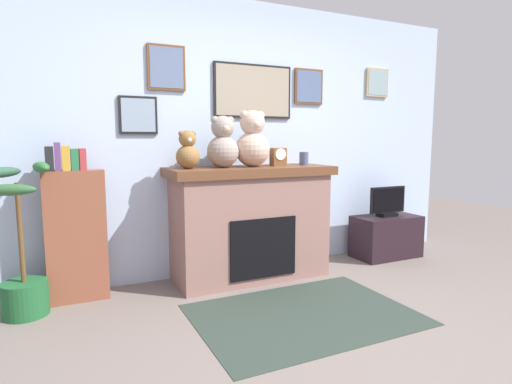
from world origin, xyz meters
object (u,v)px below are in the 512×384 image
(candle_jar, at_px, (304,159))
(teddy_bear_cream, at_px, (223,144))
(tv_stand, at_px, (386,236))
(teddy_bear_brown, at_px, (188,152))
(television, at_px, (387,203))
(teddy_bear_tan, at_px, (252,142))
(mantel_clock, at_px, (278,157))
(fireplace, at_px, (250,222))
(potted_plant, at_px, (23,268))
(bookshelf, at_px, (76,230))

(candle_jar, distance_m, teddy_bear_cream, 0.85)
(tv_stand, relative_size, teddy_bear_brown, 2.23)
(candle_jar, bearing_deg, television, -0.27)
(tv_stand, distance_m, teddy_bear_tan, 1.93)
(mantel_clock, bearing_deg, fireplace, 176.07)
(mantel_clock, bearing_deg, teddy_bear_tan, 179.80)
(fireplace, relative_size, teddy_bear_cream, 3.36)
(fireplace, bearing_deg, teddy_bear_tan, -50.91)
(potted_plant, height_order, teddy_bear_tan, teddy_bear_tan)
(fireplace, height_order, candle_jar, candle_jar)
(television, relative_size, candle_jar, 3.64)
(television, height_order, mantel_clock, mantel_clock)
(television, height_order, teddy_bear_brown, teddy_bear_brown)
(potted_plant, height_order, teddy_bear_cream, teddy_bear_cream)
(television, relative_size, mantel_clock, 2.73)
(bookshelf, height_order, teddy_bear_brown, teddy_bear_brown)
(bookshelf, height_order, mantel_clock, bookshelf)
(potted_plant, distance_m, teddy_bear_brown, 1.52)
(teddy_bear_brown, bearing_deg, tv_stand, -0.09)
(tv_stand, xyz_separation_m, teddy_bear_tan, (-1.63, 0.00, 1.05))
(television, xyz_separation_m, teddy_bear_brown, (-2.23, 0.00, 0.59))
(bookshelf, xyz_separation_m, mantel_clock, (1.77, -0.10, 0.55))
(potted_plant, bearing_deg, teddy_bear_cream, 1.74)
(fireplace, xyz_separation_m, tv_stand, (1.64, -0.02, -0.30))
(fireplace, distance_m, teddy_bear_brown, 0.89)
(bookshelf, bearing_deg, fireplace, -3.01)
(potted_plant, bearing_deg, mantel_clock, 1.26)
(teddy_bear_tan, bearing_deg, television, -0.16)
(mantel_clock, distance_m, teddy_bear_cream, 0.57)
(potted_plant, relative_size, teddy_bear_brown, 3.48)
(fireplace, relative_size, tv_stand, 2.10)
(potted_plant, xyz_separation_m, teddy_bear_brown, (1.27, 0.05, 0.83))
(potted_plant, height_order, tv_stand, potted_plant)
(mantel_clock, height_order, teddy_bear_tan, teddy_bear_tan)
(potted_plant, relative_size, tv_stand, 1.56)
(fireplace, xyz_separation_m, candle_jar, (0.56, -0.02, 0.58))
(candle_jar, height_order, teddy_bear_tan, teddy_bear_tan)
(mantel_clock, bearing_deg, candle_jar, 0.32)
(television, distance_m, mantel_clock, 1.46)
(fireplace, distance_m, teddy_bear_cream, 0.77)
(tv_stand, bearing_deg, fireplace, 179.25)
(bookshelf, distance_m, tv_stand, 3.15)
(candle_jar, relative_size, teddy_bear_cream, 0.28)
(tv_stand, bearing_deg, television, -90.00)
(candle_jar, distance_m, teddy_bear_brown, 1.16)
(teddy_bear_brown, bearing_deg, teddy_bear_tan, -0.02)
(television, relative_size, teddy_bear_brown, 1.42)
(potted_plant, distance_m, tv_stand, 3.51)
(teddy_bear_tan, bearing_deg, potted_plant, -178.53)
(candle_jar, relative_size, mantel_clock, 0.75)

